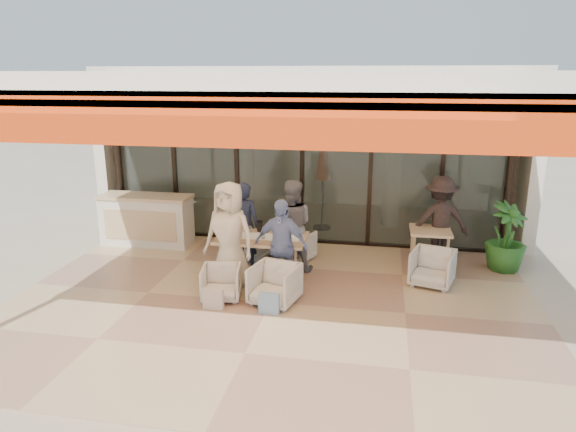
# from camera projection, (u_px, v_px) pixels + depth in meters

# --- Properties ---
(ground) EXTENTS (70.00, 70.00, 0.00)m
(ground) POSITION_uv_depth(u_px,v_px,m) (271.00, 304.00, 7.80)
(ground) COLOR #C6B293
(ground) RESTS_ON ground
(terrace_floor) EXTENTS (8.00, 6.00, 0.01)m
(terrace_floor) POSITION_uv_depth(u_px,v_px,m) (271.00, 304.00, 7.80)
(terrace_floor) COLOR tan
(terrace_floor) RESTS_ON ground
(terrace_structure) EXTENTS (8.00, 6.00, 3.40)m
(terrace_structure) POSITION_uv_depth(u_px,v_px,m) (264.00, 84.00, 6.68)
(terrace_structure) COLOR silver
(terrace_structure) RESTS_ON ground
(glass_storefront) EXTENTS (8.08, 0.10, 3.20)m
(glass_storefront) POSITION_uv_depth(u_px,v_px,m) (302.00, 166.00, 10.22)
(glass_storefront) COLOR #9EADA3
(glass_storefront) RESTS_ON ground
(interior_block) EXTENTS (9.05, 3.62, 3.52)m
(interior_block) POSITION_uv_depth(u_px,v_px,m) (318.00, 124.00, 12.24)
(interior_block) COLOR silver
(interior_block) RESTS_ON ground
(host_counter) EXTENTS (1.85, 0.65, 1.04)m
(host_counter) POSITION_uv_depth(u_px,v_px,m) (147.00, 220.00, 10.37)
(host_counter) COLOR silver
(host_counter) RESTS_ON ground
(dining_table) EXTENTS (1.50, 0.90, 0.93)m
(dining_table) POSITION_uv_depth(u_px,v_px,m) (261.00, 240.00, 8.62)
(dining_table) COLOR #D9BD84
(dining_table) RESTS_ON ground
(chair_far_left) EXTENTS (0.81, 0.79, 0.69)m
(chair_far_left) POSITION_uv_depth(u_px,v_px,m) (252.00, 241.00, 9.68)
(chair_far_left) COLOR silver
(chair_far_left) RESTS_ON ground
(chair_far_right) EXTENTS (0.76, 0.74, 0.63)m
(chair_far_right) POSITION_uv_depth(u_px,v_px,m) (296.00, 245.00, 9.54)
(chair_far_right) COLOR silver
(chair_far_right) RESTS_ON ground
(chair_near_left) EXTENTS (0.67, 0.64, 0.60)m
(chair_near_left) POSITION_uv_depth(u_px,v_px,m) (221.00, 281.00, 7.89)
(chair_near_left) COLOR silver
(chair_near_left) RESTS_ON ground
(chair_near_right) EXTENTS (0.79, 0.76, 0.68)m
(chair_near_right) POSITION_uv_depth(u_px,v_px,m) (275.00, 283.00, 7.73)
(chair_near_right) COLOR silver
(chair_near_right) RESTS_ON ground
(diner_navy) EXTENTS (0.61, 0.44, 1.57)m
(diner_navy) POSITION_uv_depth(u_px,v_px,m) (244.00, 226.00, 9.09)
(diner_navy) COLOR #171C33
(diner_navy) RESTS_ON ground
(diner_grey) EXTENTS (0.89, 0.75, 1.64)m
(diner_grey) POSITION_uv_depth(u_px,v_px,m) (291.00, 226.00, 8.93)
(diner_grey) COLOR slate
(diner_grey) RESTS_ON ground
(diner_cream) EXTENTS (0.96, 0.74, 1.76)m
(diner_cream) POSITION_uv_depth(u_px,v_px,m) (229.00, 236.00, 8.21)
(diner_cream) COLOR beige
(diner_cream) RESTS_ON ground
(diner_periwinkle) EXTENTS (0.94, 0.53, 1.52)m
(diner_periwinkle) POSITION_uv_depth(u_px,v_px,m) (281.00, 246.00, 8.09)
(diner_periwinkle) COLOR #7892C8
(diner_periwinkle) RESTS_ON ground
(tote_bag_cream) EXTENTS (0.30, 0.10, 0.34)m
(tote_bag_cream) POSITION_uv_depth(u_px,v_px,m) (213.00, 300.00, 7.55)
(tote_bag_cream) COLOR silver
(tote_bag_cream) RESTS_ON ground
(tote_bag_blue) EXTENTS (0.30, 0.10, 0.34)m
(tote_bag_blue) POSITION_uv_depth(u_px,v_px,m) (269.00, 304.00, 7.40)
(tote_bag_blue) COLOR #99BFD8
(tote_bag_blue) RESTS_ON ground
(side_table) EXTENTS (0.70, 0.70, 0.74)m
(side_table) POSITION_uv_depth(u_px,v_px,m) (430.00, 235.00, 9.03)
(side_table) COLOR #D9BD84
(side_table) RESTS_ON ground
(side_chair) EXTENTS (0.80, 0.77, 0.67)m
(side_chair) POSITION_uv_depth(u_px,v_px,m) (432.00, 266.00, 8.40)
(side_chair) COLOR silver
(side_chair) RESTS_ON ground
(standing_woman) EXTENTS (1.15, 0.77, 1.64)m
(standing_woman) POSITION_uv_depth(u_px,v_px,m) (440.00, 221.00, 9.23)
(standing_woman) COLOR black
(standing_woman) RESTS_ON ground
(potted_palm) EXTENTS (0.98, 0.98, 1.24)m
(potted_palm) POSITION_uv_depth(u_px,v_px,m) (506.00, 237.00, 8.96)
(potted_palm) COLOR #1E5919
(potted_palm) RESTS_ON ground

